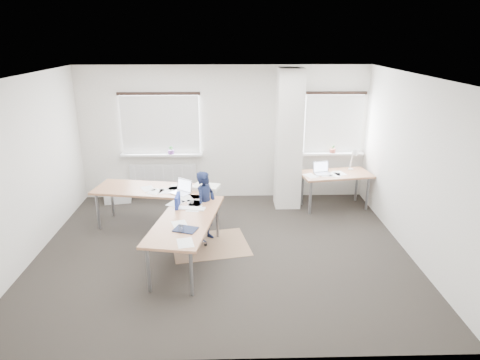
{
  "coord_description": "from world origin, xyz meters",
  "views": [
    {
      "loc": [
        0.1,
        -6.3,
        3.38
      ],
      "look_at": [
        0.3,
        0.9,
        0.91
      ],
      "focal_mm": 32.0,
      "sensor_mm": 36.0,
      "label": 1
    }
  ],
  "objects_px": {
    "desk_side": "(336,175)",
    "person": "(206,206)",
    "desk_main": "(170,204)",
    "task_chair": "(189,232)"
  },
  "relations": [
    {
      "from": "desk_side",
      "to": "task_chair",
      "type": "xyz_separation_m",
      "value": [
        -2.82,
        -1.66,
        -0.43
      ]
    },
    {
      "from": "desk_side",
      "to": "person",
      "type": "height_order",
      "value": "person"
    },
    {
      "from": "desk_main",
      "to": "person",
      "type": "distance_m",
      "value": 0.6
    },
    {
      "from": "desk_main",
      "to": "desk_side",
      "type": "height_order",
      "value": "desk_side"
    },
    {
      "from": "desk_main",
      "to": "desk_side",
      "type": "bearing_deg",
      "value": 34.94
    },
    {
      "from": "desk_main",
      "to": "desk_side",
      "type": "distance_m",
      "value": 3.46
    },
    {
      "from": "desk_side",
      "to": "person",
      "type": "relative_size",
      "value": 1.21
    },
    {
      "from": "desk_main",
      "to": "task_chair",
      "type": "relative_size",
      "value": 3.21
    },
    {
      "from": "task_chair",
      "to": "person",
      "type": "bearing_deg",
      "value": 43.88
    },
    {
      "from": "desk_main",
      "to": "person",
      "type": "bearing_deg",
      "value": 15.38
    }
  ]
}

